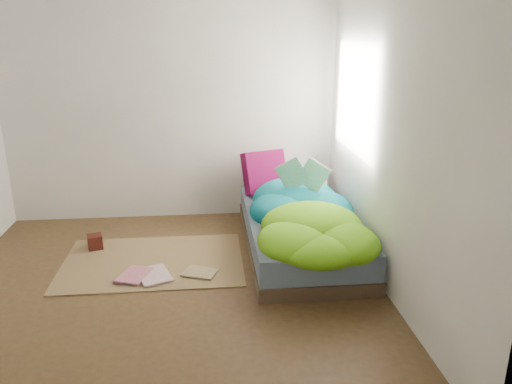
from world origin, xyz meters
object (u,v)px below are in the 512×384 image
bed (300,232)px  pillow_magenta (265,172)px  wooden_box (95,242)px  floor_book_a (139,279)px  floor_book_b (122,274)px  open_book (303,165)px

bed → pillow_magenta: bearing=109.7°
bed → wooden_box: 1.95m
floor_book_a → floor_book_b: size_ratio=1.12×
bed → open_book: 0.64m
bed → open_book: open_book is taller
floor_book_a → pillow_magenta: bearing=25.8°
bed → pillow_magenta: size_ratio=4.46×
open_book → bed: bearing=-93.7°
open_book → wooden_box: 2.10m
floor_book_a → open_book: bearing=2.2°
pillow_magenta → floor_book_a: size_ratio=1.32×
pillow_magenta → bed: bearing=-90.6°
bed → wooden_box: size_ratio=14.97×
bed → floor_book_a: size_ratio=5.86×
open_book → floor_book_b: (-1.64, -0.51, -0.78)m
pillow_magenta → floor_book_a: pillow_magenta is taller
floor_book_b → bed: bearing=35.7°
open_book → wooden_box: open_book is taller
wooden_box → floor_book_a: wooden_box is taller
open_book → floor_book_a: 1.78m
open_book → floor_book_b: open_book is taller
pillow_magenta → wooden_box: pillow_magenta is taller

